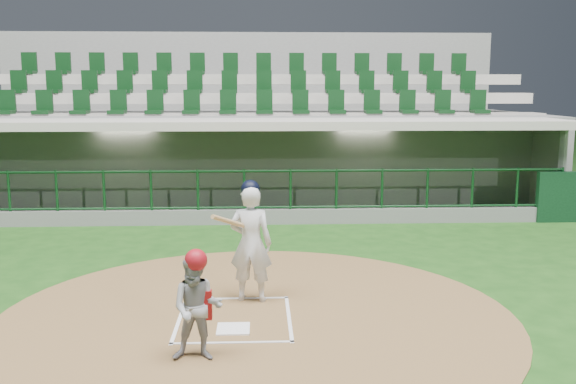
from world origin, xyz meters
name	(u,v)px	position (x,y,z in m)	size (l,w,h in m)	color
ground	(235,312)	(0.00, 0.00, 0.00)	(120.00, 120.00, 0.00)	#174012
dirt_circle	(256,316)	(0.30, -0.20, 0.01)	(7.20, 7.20, 0.01)	brown
home_plate	(233,329)	(0.00, -0.70, 0.02)	(0.43, 0.43, 0.02)	white
batter_box_chalk	(234,318)	(0.00, -0.30, 0.02)	(1.55, 1.80, 0.01)	white
dugout_structure	(252,173)	(0.15, 7.84, 0.96)	(16.40, 3.70, 3.00)	slate
seating_deck	(248,145)	(0.00, 10.91, 1.42)	(17.00, 6.72, 5.15)	slate
batter	(251,241)	(0.22, 0.48, 0.92)	(0.89, 0.90, 1.82)	silver
catcher	(197,306)	(-0.37, -1.61, 0.66)	(0.62, 0.50, 1.32)	#95959B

